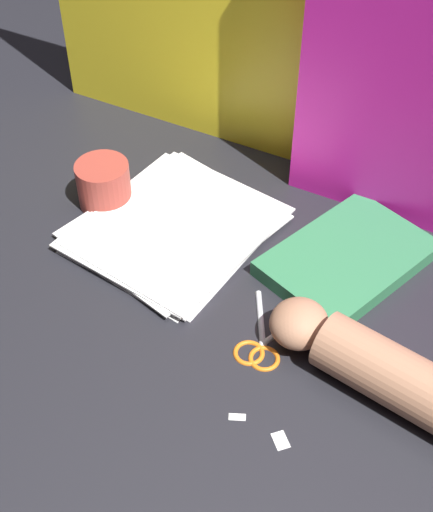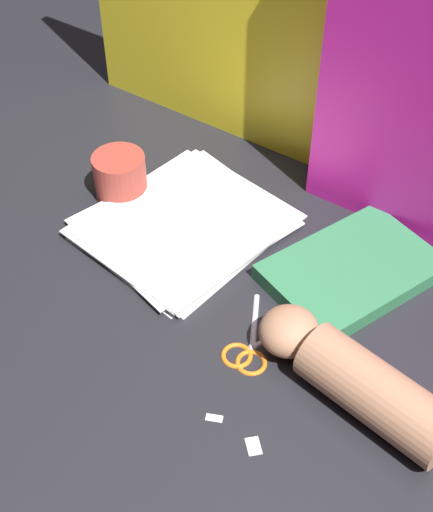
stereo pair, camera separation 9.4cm
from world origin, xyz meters
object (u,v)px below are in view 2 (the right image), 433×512
Objects in this scene: book_closed at (352,270)px; mug at (120,176)px; paper_stack at (185,224)px; hand_forearm at (354,377)px; scissors at (253,345)px.

mug is (-0.41, -0.13, 0.03)m from book_closed.
paper_stack is 1.15× the size of book_closed.
hand_forearm reaches higher than mug.
mug reaches higher than scissors.
hand_forearm reaches higher than paper_stack.
scissors is at bearing -166.90° from hand_forearm.
mug is (-0.40, 0.08, 0.04)m from scissors.
book_closed reaches higher than scissors.
scissors is (-0.01, -0.21, -0.01)m from book_closed.
scissors is at bearing -21.92° from paper_stack.
book_closed is at bearing 86.85° from scissors.
book_closed is 0.43m from mug.
book_closed is 1.89× the size of scissors.
hand_forearm reaches higher than scissors.
mug is at bearing -162.60° from book_closed.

